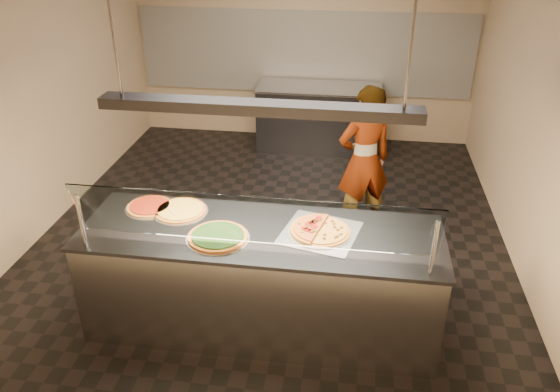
# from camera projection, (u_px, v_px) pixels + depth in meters

# --- Properties ---
(ground) EXTENTS (5.00, 6.00, 0.02)m
(ground) POSITION_uv_depth(u_px,v_px,m) (272.00, 236.00, 6.00)
(ground) COLOR black
(ground) RESTS_ON ground
(wall_back) EXTENTS (5.00, 0.02, 3.00)m
(wall_back) POSITION_uv_depth(u_px,v_px,m) (304.00, 38.00, 7.92)
(wall_back) COLOR tan
(wall_back) RESTS_ON ground
(wall_front) EXTENTS (5.00, 0.02, 3.00)m
(wall_front) POSITION_uv_depth(u_px,v_px,m) (172.00, 300.00, 2.66)
(wall_front) COLOR tan
(wall_front) RESTS_ON ground
(wall_left) EXTENTS (0.02, 6.00, 3.00)m
(wall_left) POSITION_uv_depth(u_px,v_px,m) (31.00, 93.00, 5.61)
(wall_left) COLOR tan
(wall_left) RESTS_ON ground
(wall_right) EXTENTS (0.02, 6.00, 3.00)m
(wall_right) POSITION_uv_depth(u_px,v_px,m) (542.00, 117.00, 4.97)
(wall_right) COLOR tan
(wall_right) RESTS_ON ground
(tile_band) EXTENTS (4.90, 0.02, 1.20)m
(tile_band) POSITION_uv_depth(u_px,v_px,m) (304.00, 53.00, 7.99)
(tile_band) COLOR silver
(tile_band) RESTS_ON wall_back
(serving_counter) EXTENTS (2.88, 0.94, 0.93)m
(serving_counter) POSITION_uv_depth(u_px,v_px,m) (262.00, 279.00, 4.52)
(serving_counter) COLOR #B7B7BC
(serving_counter) RESTS_ON ground
(sneeze_guard) EXTENTS (2.64, 0.18, 0.54)m
(sneeze_guard) POSITION_uv_depth(u_px,v_px,m) (251.00, 221.00, 3.87)
(sneeze_guard) COLOR #B7B7BC
(sneeze_guard) RESTS_ON serving_counter
(perforated_tray) EXTENTS (0.68, 0.68, 0.01)m
(perforated_tray) POSITION_uv_depth(u_px,v_px,m) (320.00, 232.00, 4.28)
(perforated_tray) COLOR silver
(perforated_tray) RESTS_ON serving_counter
(half_pizza_pepperoni) EXTENTS (0.34, 0.51, 0.05)m
(half_pizza_pepperoni) POSITION_uv_depth(u_px,v_px,m) (306.00, 228.00, 4.28)
(half_pizza_pepperoni) COLOR #99531E
(half_pizza_pepperoni) RESTS_ON perforated_tray
(half_pizza_sausage) EXTENTS (0.34, 0.51, 0.04)m
(half_pizza_sausage) POSITION_uv_depth(u_px,v_px,m) (335.00, 231.00, 4.26)
(half_pizza_sausage) COLOR #99531E
(half_pizza_sausage) RESTS_ON perforated_tray
(pizza_spinach) EXTENTS (0.50, 0.50, 0.03)m
(pizza_spinach) POSITION_uv_depth(u_px,v_px,m) (218.00, 236.00, 4.21)
(pizza_spinach) COLOR silver
(pizza_spinach) RESTS_ON serving_counter
(pizza_cheese) EXTENTS (0.46, 0.46, 0.03)m
(pizza_cheese) POSITION_uv_depth(u_px,v_px,m) (180.00, 210.00, 4.58)
(pizza_cheese) COLOR silver
(pizza_cheese) RESTS_ON serving_counter
(pizza_tomato) EXTENTS (0.41, 0.41, 0.03)m
(pizza_tomato) POSITION_uv_depth(u_px,v_px,m) (150.00, 206.00, 4.64)
(pizza_tomato) COLOR silver
(pizza_tomato) RESTS_ON serving_counter
(pizza_spatula) EXTENTS (0.28, 0.17, 0.02)m
(pizza_spatula) POSITION_uv_depth(u_px,v_px,m) (178.00, 212.00, 4.51)
(pizza_spatula) COLOR #B7B7BC
(pizza_spatula) RESTS_ON pizza_spinach
(prep_table) EXTENTS (1.77, 0.74, 0.93)m
(prep_table) POSITION_uv_depth(u_px,v_px,m) (318.00, 118.00, 7.97)
(prep_table) COLOR #2F2F34
(prep_table) RESTS_ON ground
(worker) EXTENTS (0.71, 0.61, 1.64)m
(worker) POSITION_uv_depth(u_px,v_px,m) (364.00, 161.00, 5.77)
(worker) COLOR #3C3947
(worker) RESTS_ON ground
(heat_lamp_housing) EXTENTS (2.30, 0.18, 0.08)m
(heat_lamp_housing) POSITION_uv_depth(u_px,v_px,m) (258.00, 108.00, 3.83)
(heat_lamp_housing) COLOR #2F2F34
(heat_lamp_housing) RESTS_ON ceiling
(lamp_rod_left) EXTENTS (0.02, 0.02, 1.01)m
(lamp_rod_left) POSITION_uv_depth(u_px,v_px,m) (112.00, 24.00, 3.70)
(lamp_rod_left) COLOR #B7B7BC
(lamp_rod_left) RESTS_ON ceiling
(lamp_rod_right) EXTENTS (0.02, 0.02, 1.01)m
(lamp_rod_right) POSITION_uv_depth(u_px,v_px,m) (412.00, 32.00, 3.44)
(lamp_rod_right) COLOR #B7B7BC
(lamp_rod_right) RESTS_ON ceiling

